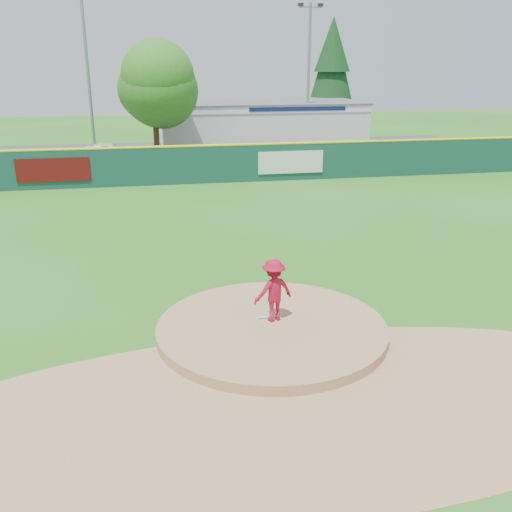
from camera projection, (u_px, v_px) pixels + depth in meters
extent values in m
plane|color=#286B19|center=(272.00, 334.00, 13.67)|extent=(120.00, 120.00, 0.00)
cylinder|color=#9E774C|center=(272.00, 334.00, 13.67)|extent=(5.50, 5.50, 0.50)
cube|color=white|center=(269.00, 318.00, 13.86)|extent=(0.60, 0.15, 0.04)
cylinder|color=#9E774C|center=(305.00, 403.00, 10.88)|extent=(15.40, 15.40, 0.01)
cube|color=#38383A|center=(187.00, 157.00, 38.75)|extent=(44.00, 16.00, 0.02)
imported|color=#A40E28|center=(273.00, 290.00, 13.58)|extent=(1.13, 0.85, 1.54)
imported|color=white|center=(111.00, 153.00, 36.23)|extent=(4.53, 2.28, 1.23)
cube|color=silver|center=(259.00, 124.00, 43.95)|extent=(15.00, 8.00, 3.20)
cube|color=white|center=(270.00, 109.00, 39.76)|extent=(15.00, 0.06, 0.55)
cube|color=#0F194C|center=(298.00, 109.00, 40.08)|extent=(7.00, 0.03, 0.28)
cube|color=#59595B|center=(259.00, 102.00, 43.42)|extent=(15.20, 8.20, 0.12)
cube|color=#530C0B|center=(53.00, 170.00, 28.68)|extent=(3.60, 0.04, 1.20)
cube|color=silver|center=(291.00, 162.00, 30.88)|extent=(3.60, 0.04, 1.20)
cube|color=#123C35|center=(199.00, 165.00, 30.07)|extent=(40.00, 0.10, 2.00)
cylinder|color=yellow|center=(198.00, 146.00, 29.75)|extent=(40.00, 0.14, 0.14)
cylinder|color=#382314|center=(157.00, 143.00, 36.12)|extent=(0.36, 0.36, 2.60)
sphere|color=#387F23|center=(154.00, 89.00, 35.06)|extent=(5.60, 5.60, 5.60)
cylinder|color=#382314|center=(330.00, 127.00, 49.18)|extent=(0.40, 0.40, 1.60)
cone|color=#113A16|center=(332.00, 69.00, 47.63)|extent=(4.40, 4.40, 7.90)
cylinder|color=gray|center=(88.00, 73.00, 35.90)|extent=(0.20, 0.20, 11.00)
cylinder|color=gray|center=(309.00, 79.00, 40.60)|extent=(0.20, 0.20, 10.00)
cube|color=gray|center=(311.00, 7.00, 39.07)|extent=(1.60, 0.10, 0.10)
cube|color=black|center=(301.00, 5.00, 38.90)|extent=(0.35, 0.25, 0.20)
cube|color=black|center=(320.00, 5.00, 39.15)|extent=(0.35, 0.25, 0.20)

